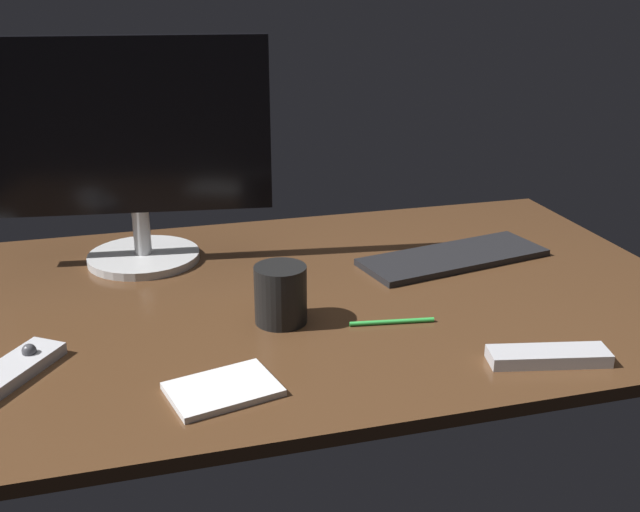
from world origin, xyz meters
TOP-DOWN VIEW (x-y plane):
  - desk at (0.00, 0.00)cm, footprint 140.00×84.00cm
  - monitor at (-23.81, 23.54)cm, footprint 49.98×21.32cm
  - keyboard at (34.10, 7.87)cm, footprint 38.70×19.88cm
  - media_remote at (-43.49, -17.01)cm, footprint 13.91×16.57cm
  - tv_remote at (30.01, -33.05)cm, footprint 17.83×8.27cm
  - coffee_mug at (-4.03, -9.89)cm, footprint 8.33×8.33cm
  - notepad at (-16.18, -29.06)cm, footprint 15.99×12.87cm
  - pen at (12.78, -15.44)cm, footprint 13.59×2.67cm

SIDE VIEW (x-z plane):
  - desk at x=0.00cm, z-range 0.00..2.00cm
  - pen at x=12.78cm, z-range 2.00..2.74cm
  - notepad at x=-16.18cm, z-range 2.00..2.94cm
  - keyboard at x=34.10cm, z-range 2.00..3.25cm
  - media_remote at x=-43.49cm, z-range 1.37..4.52cm
  - tv_remote at x=30.01cm, z-range 2.00..3.90cm
  - coffee_mug at x=-4.03cm, z-range 2.00..11.42cm
  - monitor at x=-23.81cm, z-range 3.70..45.83cm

